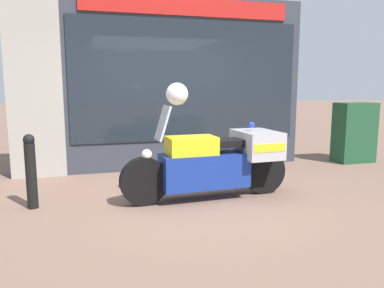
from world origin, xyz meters
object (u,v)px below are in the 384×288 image
(paramedic_motorcycle, at_px, (219,160))
(street_bollard, at_px, (31,170))
(utility_cabinet, at_px, (354,132))
(white_helmet, at_px, (177,94))

(paramedic_motorcycle, distance_m, street_bollard, 2.50)
(utility_cabinet, xyz_separation_m, white_helmet, (-4.19, -1.65, 0.86))
(white_helmet, xyz_separation_m, street_bollard, (-1.88, 0.25, -0.97))
(utility_cabinet, relative_size, white_helmet, 4.19)
(paramedic_motorcycle, distance_m, utility_cabinet, 3.94)
(white_helmet, distance_m, street_bollard, 2.13)
(street_bollard, bearing_deg, utility_cabinet, 13.01)
(paramedic_motorcycle, xyz_separation_m, white_helmet, (-0.60, -0.03, 0.92))
(utility_cabinet, bearing_deg, paramedic_motorcycle, -155.63)
(paramedic_motorcycle, bearing_deg, street_bollard, -7.70)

